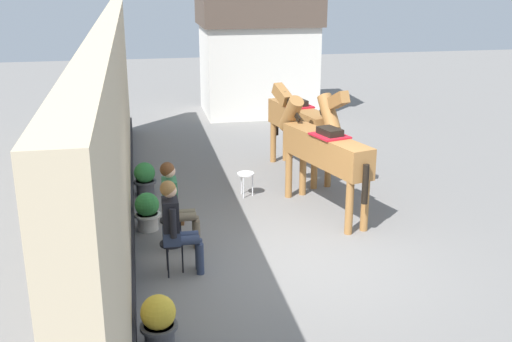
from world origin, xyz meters
The scene contains 12 objects.
ground_plane centered at (0.00, 3.00, 0.00)m, with size 40.00×40.00×0.00m, color slate.
pub_facade_wall centered at (-2.55, 1.50, 1.54)m, with size 0.34×14.00×3.40m.
distant_cottage centered at (1.40, 10.11, 1.80)m, with size 3.40×2.60×3.50m.
seated_visitor_near centered at (-1.77, -0.02, 0.78)m, with size 0.61×0.49×1.39m.
seated_visitor_far centered at (-1.73, 0.84, 0.78)m, with size 0.61×0.49×1.39m.
saddled_horse_near centered at (0.91, 1.93, 1.16)m, with size 1.11×2.92×2.06m.
saddled_horse_far centered at (1.11, 3.94, 1.16)m, with size 0.90×2.96×2.06m.
flower_planter_nearest centered at (-2.11, -1.79, 0.33)m, with size 0.43×0.43×0.64m.
flower_planter_inner_far centered at (-2.14, 1.64, 0.33)m, with size 0.43×0.43×0.64m.
flower_planter_farthest centered at (-2.14, 3.35, 0.33)m, with size 0.43×0.43×0.64m.
spare_stool_white centered at (-0.26, 2.91, 0.40)m, with size 0.32×0.32×0.46m.
satchel_bag centered at (-1.67, 1.77, 0.10)m, with size 0.28×0.12×0.20m, color brown.
Camera 1 is at (-2.20, -7.97, 4.07)m, focal length 43.29 mm.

